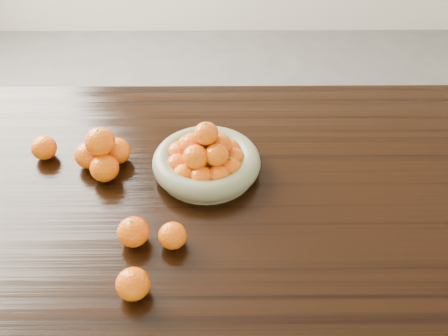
{
  "coord_description": "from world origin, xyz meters",
  "views": [
    {
      "loc": [
        -0.0,
        -0.97,
        1.65
      ],
      "look_at": [
        0.01,
        -0.02,
        0.83
      ],
      "focal_mm": 40.0,
      "sensor_mm": 36.0,
      "label": 1
    }
  ],
  "objects_px": {
    "dining_table": "(222,210)",
    "orange_pyramid": "(102,154)",
    "fruit_bowl": "(206,159)",
    "loose_orange_0": "(133,232)"
  },
  "relations": [
    {
      "from": "fruit_bowl",
      "to": "orange_pyramid",
      "type": "height_order",
      "value": "fruit_bowl"
    },
    {
      "from": "orange_pyramid",
      "to": "loose_orange_0",
      "type": "height_order",
      "value": "orange_pyramid"
    },
    {
      "from": "dining_table",
      "to": "loose_orange_0",
      "type": "distance_m",
      "value": 0.31
    },
    {
      "from": "dining_table",
      "to": "fruit_bowl",
      "type": "xyz_separation_m",
      "value": [
        -0.04,
        0.06,
        0.13
      ]
    },
    {
      "from": "orange_pyramid",
      "to": "loose_orange_0",
      "type": "bearing_deg",
      "value": -66.5
    },
    {
      "from": "dining_table",
      "to": "orange_pyramid",
      "type": "bearing_deg",
      "value": 166.88
    },
    {
      "from": "dining_table",
      "to": "fruit_bowl",
      "type": "relative_size",
      "value": 6.86
    },
    {
      "from": "orange_pyramid",
      "to": "dining_table",
      "type": "bearing_deg",
      "value": -13.12
    },
    {
      "from": "orange_pyramid",
      "to": "loose_orange_0",
      "type": "xyz_separation_m",
      "value": [
        0.12,
        -0.27,
        -0.02
      ]
    },
    {
      "from": "loose_orange_0",
      "to": "orange_pyramid",
      "type": "bearing_deg",
      "value": 113.5
    }
  ]
}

